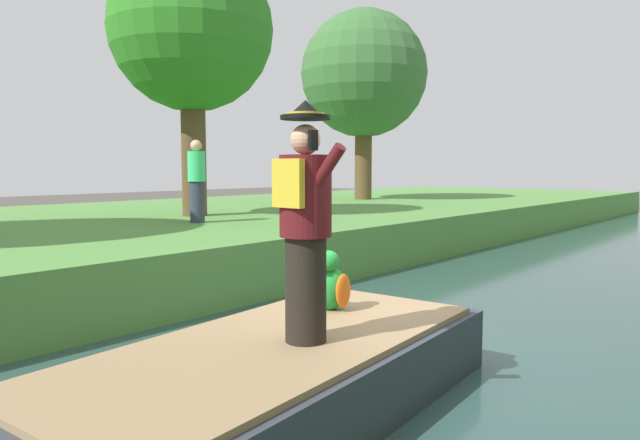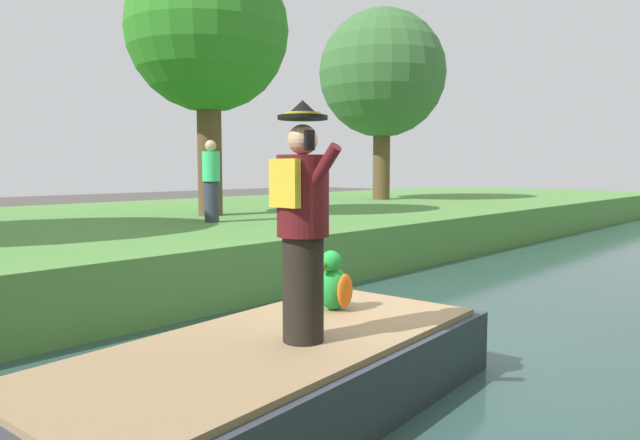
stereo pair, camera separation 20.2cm
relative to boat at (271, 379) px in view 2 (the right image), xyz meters
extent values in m
plane|color=#4C4742|center=(0.00, 1.52, -0.40)|extent=(80.00, 80.00, 0.00)
cube|color=#2D4C47|center=(0.00, 1.52, -0.35)|extent=(5.80, 48.00, 0.10)
cube|color=#568E42|center=(-8.32, 1.52, 0.09)|extent=(10.83, 48.00, 0.98)
cube|color=#333842|center=(0.00, 0.00, -0.02)|extent=(2.14, 4.33, 0.56)
cube|color=#997A56|center=(0.00, 0.00, 0.28)|extent=(1.97, 3.99, 0.05)
cylinder|color=black|center=(0.19, 0.17, 0.72)|extent=(0.32, 0.32, 0.82)
cylinder|color=#561419|center=(0.19, 0.17, 1.44)|extent=(0.40, 0.40, 0.62)
cube|color=gold|center=(0.19, -0.02, 1.54)|extent=(0.28, 0.06, 0.36)
sphere|color=#DBA884|center=(0.19, 0.17, 1.86)|extent=(0.23, 0.23, 0.23)
cylinder|color=black|center=(0.19, 0.17, 2.03)|extent=(0.38, 0.38, 0.03)
cone|color=black|center=(0.19, 0.17, 2.10)|extent=(0.26, 0.26, 0.12)
cylinder|color=gold|center=(0.19, 0.17, 2.05)|extent=(0.29, 0.29, 0.02)
cylinder|color=#561419|center=(0.41, 0.13, 1.62)|extent=(0.38, 0.09, 0.43)
cube|color=black|center=(0.32, 0.11, 1.85)|extent=(0.03, 0.08, 0.15)
ellipsoid|color=green|center=(-0.30, 1.07, 0.51)|extent=(0.26, 0.32, 0.40)
sphere|color=green|center=(-0.30, 1.03, 0.78)|extent=(0.20, 0.20, 0.20)
cone|color=yellow|center=(-0.30, 0.93, 0.77)|extent=(0.09, 0.09, 0.09)
ellipsoid|color=orange|center=(-0.44, 1.07, 0.51)|extent=(0.08, 0.20, 0.32)
ellipsoid|color=orange|center=(-0.16, 1.07, 0.51)|extent=(0.08, 0.20, 0.32)
cylinder|color=brown|center=(-7.34, 4.80, 1.99)|extent=(0.54, 0.54, 2.82)
sphere|color=#308025|center=(-7.34, 4.80, 4.64)|extent=(3.53, 3.53, 3.53)
cylinder|color=brown|center=(-8.51, 12.62, 1.93)|extent=(0.57, 0.57, 2.70)
sphere|color=#3A6B35|center=(-8.51, 12.62, 4.74)|extent=(4.16, 4.16, 4.16)
cylinder|color=#33384C|center=(-6.00, 3.84, 0.98)|extent=(0.28, 0.28, 0.80)
cylinder|color=#3BDD7F|center=(-6.00, 3.84, 1.67)|extent=(0.34, 0.34, 0.58)
sphere|color=#DBA884|center=(-6.00, 3.84, 2.07)|extent=(0.22, 0.22, 0.22)
camera|label=1|loc=(3.16, -3.09, 1.66)|focal=32.56mm
camera|label=2|loc=(3.31, -2.96, 1.66)|focal=32.56mm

